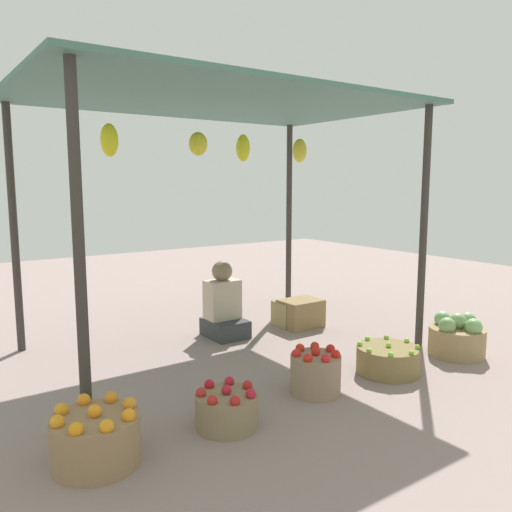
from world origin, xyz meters
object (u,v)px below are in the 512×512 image
object	(u,v)px
basket_red_apples	(227,409)
wooden_crate_stacked_rear	(301,313)
basket_oranges	(96,439)
basket_red_tomatoes	(315,373)
wooden_crate_near_vendor	(292,313)
basket_cabbages	(457,337)
vendor_person	(224,308)
basket_limes	(388,360)

from	to	relation	value
basket_red_apples	wooden_crate_stacked_rear	bearing A→B (deg)	38.97
basket_red_apples	basket_oranges	bearing A→B (deg)	177.15
basket_red_tomatoes	wooden_crate_stacked_rear	world-z (taller)	basket_red_tomatoes
basket_red_apples	basket_red_tomatoes	xyz separation A→B (m)	(0.83, 0.08, 0.04)
basket_oranges	basket_red_apples	distance (m)	0.83
basket_red_apples	wooden_crate_near_vendor	size ratio (longest dim) A/B	1.06
basket_red_apples	basket_cabbages	distance (m)	2.46
basket_cabbages	wooden_crate_near_vendor	distance (m)	1.76
vendor_person	basket_cabbages	distance (m)	2.25
basket_limes	wooden_crate_near_vendor	world-z (taller)	wooden_crate_near_vendor
basket_cabbages	wooden_crate_stacked_rear	xyz separation A→B (m)	(-0.57, 1.54, -0.02)
vendor_person	basket_red_apples	world-z (taller)	vendor_person
basket_red_tomatoes	basket_limes	bearing A→B (deg)	-2.36
wooden_crate_near_vendor	basket_red_tomatoes	bearing A→B (deg)	-123.49
basket_red_tomatoes	basket_limes	xyz separation A→B (m)	(0.77, -0.03, -0.05)
basket_oranges	basket_red_apples	world-z (taller)	basket_oranges
wooden_crate_near_vendor	vendor_person	bearing A→B (deg)	174.65
basket_oranges	basket_red_tomatoes	size ratio (longest dim) A/B	1.30
basket_cabbages	wooden_crate_near_vendor	size ratio (longest dim) A/B	1.29
basket_oranges	wooden_crate_near_vendor	bearing A→B (deg)	30.71
basket_oranges	basket_red_apples	size ratio (longest dim) A/B	1.21
wooden_crate_stacked_rear	basket_oranges	bearing A→B (deg)	-151.31
vendor_person	wooden_crate_near_vendor	bearing A→B (deg)	-5.35
basket_cabbages	vendor_person	bearing A→B (deg)	129.79
basket_red_apples	basket_limes	xyz separation A→B (m)	(1.60, 0.05, -0.01)
basket_red_apples	vendor_person	bearing A→B (deg)	59.20
vendor_person	basket_limes	xyz separation A→B (m)	(0.58, -1.67, -0.19)
wooden_crate_near_vendor	wooden_crate_stacked_rear	world-z (taller)	wooden_crate_stacked_rear
basket_oranges	wooden_crate_stacked_rear	size ratio (longest dim) A/B	1.13
basket_red_apples	wooden_crate_stacked_rear	distance (m)	2.44
basket_red_apples	basket_cabbages	bearing A→B (deg)	-0.21
basket_limes	basket_cabbages	size ratio (longest dim) A/B	1.04
basket_red_tomatoes	basket_limes	size ratio (longest dim) A/B	0.73
basket_red_tomatoes	wooden_crate_near_vendor	bearing A→B (deg)	56.51
basket_oranges	wooden_crate_near_vendor	distance (m)	3.13
basket_red_apples	basket_limes	world-z (taller)	basket_red_apples
basket_limes	basket_red_apples	bearing A→B (deg)	-178.18
wooden_crate_near_vendor	wooden_crate_stacked_rear	size ratio (longest dim) A/B	0.89
basket_cabbages	wooden_crate_stacked_rear	distance (m)	1.64
vendor_person	basket_red_tomatoes	world-z (taller)	vendor_person
basket_limes	wooden_crate_near_vendor	xyz separation A→B (m)	(0.26, 1.59, 0.03)
basket_oranges	basket_cabbages	xyz separation A→B (m)	(3.29, -0.05, 0.02)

